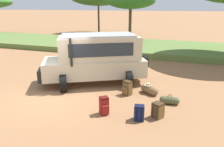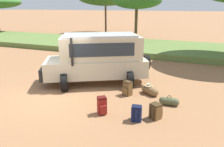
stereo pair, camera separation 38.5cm
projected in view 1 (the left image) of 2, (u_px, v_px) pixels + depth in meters
name	position (u px, v px, depth m)	size (l,w,h in m)	color
ground_plane	(54.00, 95.00, 9.52)	(320.00, 320.00, 0.00)	#936642
grass_bank	(125.00, 46.00, 19.83)	(120.00, 7.00, 0.44)	#5B7538
safari_vehicle	(97.00, 58.00, 10.76)	(5.32, 4.03, 2.44)	beige
backpack_beside_front_wheel	(139.00, 113.00, 7.41)	(0.39, 0.40, 0.55)	navy
backpack_cluster_center	(158.00, 110.00, 7.58)	(0.46, 0.48, 0.55)	brown
backpack_near_rear_wheel	(127.00, 88.00, 9.51)	(0.44, 0.44, 0.63)	brown
backpack_outermost	(104.00, 106.00, 7.81)	(0.42, 0.42, 0.65)	maroon
duffel_bag_low_black_case	(149.00, 90.00, 9.65)	(0.81, 0.65, 0.47)	brown
duffel_bag_soft_canvas	(169.00, 100.00, 8.66)	(0.78, 0.32, 0.41)	#4C5133
acacia_tree_centre_back	(131.00, 1.00, 21.30)	(4.85, 4.88, 5.03)	brown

